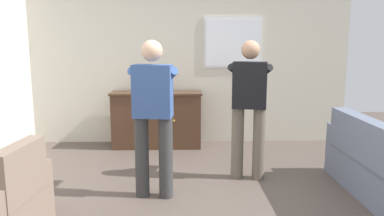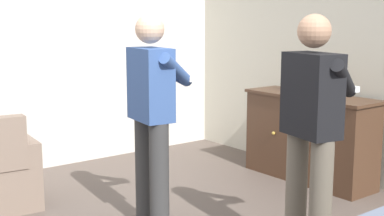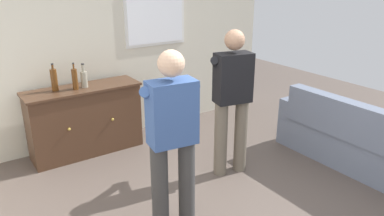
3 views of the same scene
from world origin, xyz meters
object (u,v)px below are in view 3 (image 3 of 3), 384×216
object	(u,v)px
couch	(373,150)
person_standing_left	(172,136)
bottle_spirits_clear	(75,79)
bottle_wine_green	(54,80)
sideboard_cabinet	(85,120)
bottle_liquor_amber	(84,79)
person_standing_right	(232,97)

from	to	relation	value
couch	person_standing_left	xyz separation A→B (m)	(-2.40, 0.47, 0.61)
couch	bottle_spirits_clear	bearing A→B (deg)	136.96
bottle_wine_green	person_standing_left	world-z (taller)	person_standing_left
bottle_spirits_clear	sideboard_cabinet	bearing A→B (deg)	22.83
couch	bottle_spirits_clear	size ratio (longest dim) A/B	7.52
bottle_liquor_amber	person_standing_left	xyz separation A→B (m)	(0.07, -1.97, -0.06)
couch	bottle_liquor_amber	bearing A→B (deg)	135.33
sideboard_cabinet	person_standing_left	size ratio (longest dim) A/B	0.85
bottle_wine_green	bottle_liquor_amber	distance (m)	0.35
sideboard_cabinet	bottle_spirits_clear	xyz separation A→B (m)	(-0.09, -0.04, 0.57)
bottle_liquor_amber	person_standing_right	xyz separation A→B (m)	(1.18, -1.44, -0.06)
bottle_liquor_amber	person_standing_left	world-z (taller)	person_standing_left
couch	person_standing_right	xyz separation A→B (m)	(-1.29, 1.00, 0.61)
person_standing_right	bottle_wine_green	bearing A→B (deg)	135.36
bottle_wine_green	bottle_spirits_clear	distance (m)	0.24
couch	bottle_liquor_amber	xyz separation A→B (m)	(-2.47, 2.44, 0.67)
person_standing_left	bottle_liquor_amber	bearing A→B (deg)	92.00
person_standing_left	person_standing_right	distance (m)	1.23
sideboard_cabinet	bottle_spirits_clear	world-z (taller)	bottle_spirits_clear
bottle_wine_green	person_standing_right	xyz separation A→B (m)	(1.52, -1.50, -0.09)
person_standing_left	bottle_spirits_clear	bearing A→B (deg)	95.54
sideboard_cabinet	bottle_liquor_amber	world-z (taller)	bottle_liquor_amber
person_standing_right	couch	bearing A→B (deg)	-37.82
sideboard_cabinet	person_standing_left	xyz separation A→B (m)	(0.10, -1.98, 0.49)
bottle_liquor_amber	sideboard_cabinet	bearing A→B (deg)	160.07
couch	sideboard_cabinet	xyz separation A→B (m)	(-2.50, 2.45, 0.12)
bottle_wine_green	person_standing_right	distance (m)	2.14
couch	bottle_spirits_clear	distance (m)	3.60
bottle_spirits_clear	person_standing_left	xyz separation A→B (m)	(0.19, -1.95, -0.08)
bottle_liquor_amber	bottle_spirits_clear	world-z (taller)	bottle_spirits_clear
bottle_wine_green	person_standing_right	world-z (taller)	person_standing_right
bottle_wine_green	bottle_spirits_clear	size ratio (longest dim) A/B	1.01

